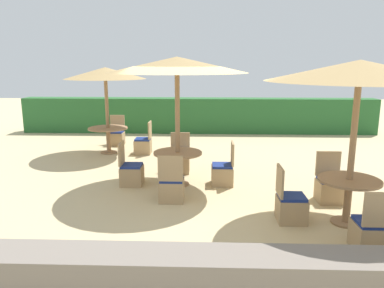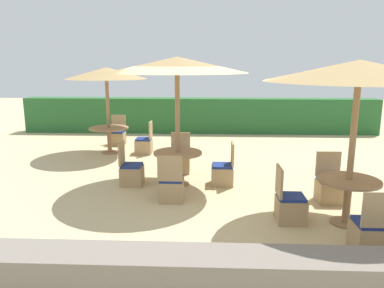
{
  "view_description": "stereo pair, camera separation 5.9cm",
  "coord_description": "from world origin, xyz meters",
  "px_view_note": "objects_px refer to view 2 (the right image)",
  "views": [
    {
      "loc": [
        0.28,
        -7.06,
        2.58
      ],
      "look_at": [
        0.0,
        0.6,
        0.9
      ],
      "focal_mm": 35.0,
      "sensor_mm": 36.0,
      "label": 1
    },
    {
      "loc": [
        0.34,
        -7.06,
        2.58
      ],
      "look_at": [
        0.0,
        0.6,
        0.9
      ],
      "focal_mm": 35.0,
      "sensor_mm": 36.0,
      "label": 2
    }
  ],
  "objects_px": {
    "round_table_front_right": "(348,190)",
    "patio_chair_center_east": "(223,173)",
    "patio_chair_back_left_north": "(118,137)",
    "patio_chair_center_south": "(171,187)",
    "patio_chair_center_west": "(131,173)",
    "patio_chair_back_left_east": "(144,145)",
    "patio_chair_front_right_west": "(290,206)",
    "parasol_back_left": "(106,74)",
    "parasol_center": "(177,65)",
    "round_table_back_left": "(109,133)",
    "round_table_center": "(178,159)",
    "patio_chair_front_right_north": "(330,188)",
    "parasol_front_right": "(359,71)",
    "patio_chair_front_right_south": "(371,234)",
    "patio_chair_center_north": "(180,161)"
  },
  "relations": [
    {
      "from": "patio_chair_front_right_west",
      "to": "parasol_back_left",
      "type": "distance_m",
      "value": 6.58
    },
    {
      "from": "round_table_front_right",
      "to": "patio_chair_back_left_north",
      "type": "xyz_separation_m",
      "value": [
        -5.14,
        5.77,
        -0.31
      ]
    },
    {
      "from": "round_table_back_left",
      "to": "patio_chair_front_right_south",
      "type": "bearing_deg",
      "value": -47.72
    },
    {
      "from": "parasol_center",
      "to": "patio_chair_center_west",
      "type": "xyz_separation_m",
      "value": [
        -1.0,
        -0.04,
        -2.26
      ]
    },
    {
      "from": "parasol_front_right",
      "to": "parasol_back_left",
      "type": "distance_m",
      "value": 6.94
    },
    {
      "from": "round_table_front_right",
      "to": "patio_chair_back_left_east",
      "type": "bearing_deg",
      "value": 131.44
    },
    {
      "from": "round_table_front_right",
      "to": "patio_chair_center_south",
      "type": "bearing_deg",
      "value": 162.93
    },
    {
      "from": "round_table_front_right",
      "to": "patio_chair_front_right_south",
      "type": "height_order",
      "value": "patio_chair_front_right_south"
    },
    {
      "from": "round_table_back_left",
      "to": "patio_chair_front_right_west",
      "type": "bearing_deg",
      "value": -47.74
    },
    {
      "from": "round_table_back_left",
      "to": "parasol_center",
      "type": "bearing_deg",
      "value": -51.72
    },
    {
      "from": "parasol_front_right",
      "to": "patio_chair_front_right_west",
      "type": "bearing_deg",
      "value": 176.9
    },
    {
      "from": "patio_chair_center_south",
      "to": "round_table_back_left",
      "type": "xyz_separation_m",
      "value": [
        -2.17,
        3.78,
        0.33
      ]
    },
    {
      "from": "parasol_center",
      "to": "patio_chair_center_east",
      "type": "distance_m",
      "value": 2.46
    },
    {
      "from": "round_table_center",
      "to": "patio_chair_center_north",
      "type": "relative_size",
      "value": 1.11
    },
    {
      "from": "round_table_front_right",
      "to": "patio_chair_front_right_west",
      "type": "xyz_separation_m",
      "value": [
        -0.9,
        0.05,
        -0.31
      ]
    },
    {
      "from": "patio_chair_front_right_south",
      "to": "patio_chair_center_east",
      "type": "height_order",
      "value": "same"
    },
    {
      "from": "patio_chair_center_west",
      "to": "patio_chair_back_left_east",
      "type": "bearing_deg",
      "value": -176.13
    },
    {
      "from": "patio_chair_center_east",
      "to": "patio_chair_center_south",
      "type": "bearing_deg",
      "value": 134.83
    },
    {
      "from": "patio_chair_front_right_west",
      "to": "patio_chair_back_left_north",
      "type": "bearing_deg",
      "value": -143.47
    },
    {
      "from": "patio_chair_center_west",
      "to": "round_table_back_left",
      "type": "height_order",
      "value": "patio_chair_center_west"
    },
    {
      "from": "patio_chair_center_north",
      "to": "round_table_center",
      "type": "bearing_deg",
      "value": 91.44
    },
    {
      "from": "patio_chair_center_south",
      "to": "parasol_back_left",
      "type": "bearing_deg",
      "value": 119.87
    },
    {
      "from": "patio_chair_front_right_west",
      "to": "parasol_back_left",
      "type": "xyz_separation_m",
      "value": [
        -4.21,
        4.64,
        2.01
      ]
    },
    {
      "from": "parasol_front_right",
      "to": "round_table_back_left",
      "type": "bearing_deg",
      "value": 137.5
    },
    {
      "from": "patio_chair_front_right_south",
      "to": "parasol_center",
      "type": "xyz_separation_m",
      "value": [
        -2.89,
        2.81,
        2.26
      ]
    },
    {
      "from": "round_table_center",
      "to": "patio_chair_back_left_east",
      "type": "bearing_deg",
      "value": 113.39
    },
    {
      "from": "patio_chair_front_right_west",
      "to": "patio_chair_back_left_east",
      "type": "height_order",
      "value": "same"
    },
    {
      "from": "round_table_back_left",
      "to": "patio_chair_back_left_north",
      "type": "relative_size",
      "value": 1.21
    },
    {
      "from": "round_table_front_right",
      "to": "round_table_back_left",
      "type": "bearing_deg",
      "value": 137.5
    },
    {
      "from": "parasol_center",
      "to": "patio_chair_center_west",
      "type": "distance_m",
      "value": 2.47
    },
    {
      "from": "round_table_center",
      "to": "round_table_back_left",
      "type": "distance_m",
      "value": 3.58
    },
    {
      "from": "round_table_front_right",
      "to": "patio_chair_center_east",
      "type": "xyz_separation_m",
      "value": [
        -1.93,
        1.91,
        -0.31
      ]
    },
    {
      "from": "patio_chair_back_left_north",
      "to": "patio_chair_center_east",
      "type": "bearing_deg",
      "value": 129.8
    },
    {
      "from": "patio_chair_front_right_north",
      "to": "patio_chair_center_south",
      "type": "distance_m",
      "value": 2.98
    },
    {
      "from": "patio_chair_front_right_west",
      "to": "patio_chair_back_left_east",
      "type": "bearing_deg",
      "value": -145.18
    },
    {
      "from": "parasol_back_left",
      "to": "patio_chair_back_left_north",
      "type": "distance_m",
      "value": 2.28
    },
    {
      "from": "patio_chair_front_right_north",
      "to": "parasol_back_left",
      "type": "height_order",
      "value": "parasol_back_left"
    },
    {
      "from": "parasol_back_left",
      "to": "round_table_front_right",
      "type": "bearing_deg",
      "value": -42.5
    },
    {
      "from": "patio_chair_back_left_east",
      "to": "patio_chair_back_left_north",
      "type": "distance_m",
      "value": 1.55
    },
    {
      "from": "patio_chair_center_east",
      "to": "parasol_back_left",
      "type": "bearing_deg",
      "value": 48.99
    },
    {
      "from": "patio_chair_front_right_north",
      "to": "round_table_center",
      "type": "distance_m",
      "value": 3.08
    },
    {
      "from": "patio_chair_back_left_east",
      "to": "patio_chair_front_right_west",
      "type": "bearing_deg",
      "value": -145.18
    },
    {
      "from": "patio_chair_center_east",
      "to": "round_table_back_left",
      "type": "height_order",
      "value": "patio_chair_center_east"
    },
    {
      "from": "parasol_front_right",
      "to": "patio_chair_front_right_south",
      "type": "xyz_separation_m",
      "value": [
        -0.0,
        -0.94,
        -2.18
      ]
    },
    {
      "from": "patio_chair_front_right_west",
      "to": "patio_chair_center_south",
      "type": "distance_m",
      "value": 2.21
    },
    {
      "from": "round_table_front_right",
      "to": "round_table_center",
      "type": "relative_size",
      "value": 0.95
    },
    {
      "from": "patio_chair_center_west",
      "to": "parasol_back_left",
      "type": "height_order",
      "value": "parasol_back_left"
    },
    {
      "from": "round_table_front_right",
      "to": "patio_chair_center_north",
      "type": "distance_m",
      "value": 4.07
    },
    {
      "from": "patio_chair_front_right_west",
      "to": "parasol_center",
      "type": "height_order",
      "value": "parasol_center"
    },
    {
      "from": "round_table_front_right",
      "to": "patio_chair_back_left_east",
      "type": "relative_size",
      "value": 1.05
    }
  ]
}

